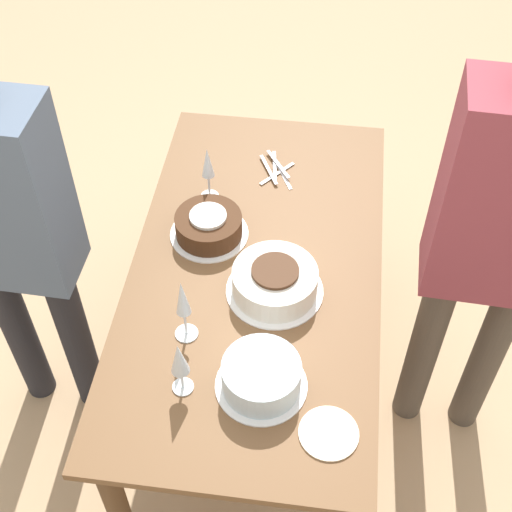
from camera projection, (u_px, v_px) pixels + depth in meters
name	position (u px, v px, depth m)	size (l,w,h in m)	color
ground_plane	(256.00, 391.00, 2.90)	(12.00, 12.00, 0.00)	tan
dining_table	(256.00, 290.00, 2.42)	(1.55, 0.81, 0.78)	brown
cake_center_white	(275.00, 281.00, 2.22)	(0.31, 0.31, 0.11)	white
cake_front_chocolate	(209.00, 226.00, 2.39)	(0.27, 0.27, 0.09)	white
cake_back_decorated	(261.00, 376.00, 1.99)	(0.26, 0.26, 0.10)	white
wine_glass_near	(183.00, 301.00, 2.03)	(0.07, 0.07, 0.24)	silver
wine_glass_far	(179.00, 360.00, 1.92)	(0.06, 0.06, 0.21)	silver
wine_glass_extra	(208.00, 166.00, 2.43)	(0.07, 0.07, 0.22)	silver
dessert_plate_right	(329.00, 433.00, 1.92)	(0.16, 0.16, 0.01)	beige
fork_pile	(276.00, 170.00, 2.63)	(0.20, 0.14, 0.01)	silver
person_cutting	(7.00, 226.00, 2.19)	(0.23, 0.41, 1.60)	#232328
person_watching	(500.00, 231.00, 2.07)	(0.24, 0.41, 1.71)	#4C4238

